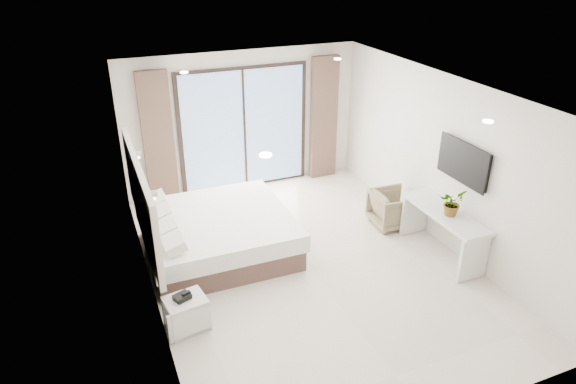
# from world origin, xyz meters

# --- Properties ---
(ground) EXTENTS (6.20, 6.20, 0.00)m
(ground) POSITION_xyz_m (0.00, 0.00, 0.00)
(ground) COLOR beige
(ground) RESTS_ON ground
(room_shell) EXTENTS (4.62, 6.22, 2.72)m
(room_shell) POSITION_xyz_m (-0.20, 0.83, 1.58)
(room_shell) COLOR silver
(room_shell) RESTS_ON ground
(bed) EXTENTS (2.24, 2.13, 0.76)m
(bed) POSITION_xyz_m (-1.19, 0.89, 0.33)
(bed) COLOR brown
(bed) RESTS_ON ground
(nightstand) EXTENTS (0.55, 0.48, 0.45)m
(nightstand) POSITION_xyz_m (-2.02, -0.72, 0.23)
(nightstand) COLOR silver
(nightstand) RESTS_ON ground
(phone) EXTENTS (0.24, 0.22, 0.07)m
(phone) POSITION_xyz_m (-2.05, -0.70, 0.49)
(phone) COLOR black
(phone) RESTS_ON nightstand
(console_desk) EXTENTS (0.50, 1.61, 0.77)m
(console_desk) POSITION_xyz_m (2.04, -0.51, 0.56)
(console_desk) COLOR silver
(console_desk) RESTS_ON ground
(plant) EXTENTS (0.48, 0.50, 0.31)m
(plant) POSITION_xyz_m (2.04, -0.62, 0.93)
(plant) COLOR #33662D
(plant) RESTS_ON console_desk
(armchair) EXTENTS (0.67, 0.71, 0.69)m
(armchair) POSITION_xyz_m (1.85, 0.59, 0.35)
(armchair) COLOR #988B64
(armchair) RESTS_ON ground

